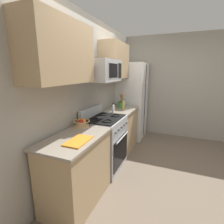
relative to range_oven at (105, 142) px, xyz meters
name	(u,v)px	position (x,y,z in m)	size (l,w,h in m)	color
ground_plane	(143,175)	(0.00, -0.69, -0.47)	(16.00, 16.00, 0.00)	#6B5B4C
wall_back	(86,95)	(0.00, 0.36, 0.83)	(8.00, 0.10, 2.60)	#9E998E
counter_left	(77,169)	(-0.89, 0.00, -0.02)	(1.00, 0.58, 0.91)	tan
range_oven	(105,142)	(0.00, 0.00, 0.00)	(0.76, 0.62, 1.09)	#B2B5BA
counter_right	(121,129)	(0.82, 0.00, -0.02)	(0.87, 0.58, 0.91)	tan
refrigerator	(132,101)	(1.68, -0.02, 0.48)	(0.80, 0.69, 1.90)	silver
wall_right	(162,87)	(2.17, -0.69, 0.83)	(0.10, 8.00, 2.60)	#9E998E
microwave	(103,71)	(0.00, 0.03, 1.23)	(0.69, 0.44, 0.34)	#B2B5BA
upper_cabinets_left	(60,52)	(-0.89, 0.14, 1.43)	(0.99, 0.34, 0.70)	tan
upper_cabinets_right	(115,61)	(0.83, 0.14, 1.43)	(0.86, 0.34, 0.70)	tan
utensil_crock	(121,104)	(1.04, 0.06, 0.50)	(0.18, 0.18, 0.33)	#59AD66
fruit_basket	(82,123)	(-0.50, 0.15, 0.49)	(0.25, 0.25, 0.11)	tan
apple_loose	(84,124)	(-0.47, 0.13, 0.47)	(0.07, 0.07, 0.07)	red
cutting_board	(79,141)	(-1.00, -0.12, 0.44)	(0.36, 0.21, 0.02)	orange
bottle_vinegar	(113,108)	(0.49, 0.04, 0.52)	(0.06, 0.06, 0.18)	silver
bottle_oil	(123,104)	(0.84, -0.05, 0.54)	(0.06, 0.06, 0.22)	gold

